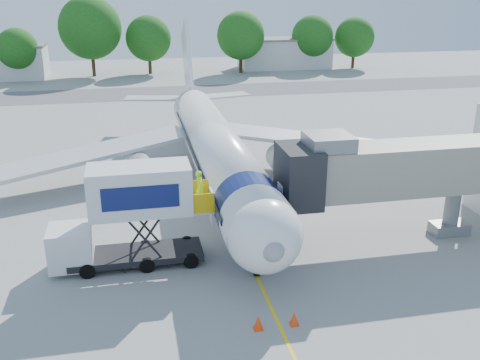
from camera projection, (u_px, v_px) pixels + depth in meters
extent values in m
plane|color=gray|center=(224.00, 206.00, 36.33)|extent=(160.00, 160.00, 0.00)
cube|color=yellow|center=(224.00, 205.00, 36.33)|extent=(0.15, 70.00, 0.01)
cube|color=#59595B|center=(173.00, 92.00, 75.00)|extent=(120.00, 10.00, 0.01)
cylinder|color=white|center=(217.00, 151.00, 38.07)|extent=(3.70, 28.00, 3.70)
sphere|color=white|center=(264.00, 235.00, 25.18)|extent=(3.70, 3.70, 3.70)
sphere|color=gray|center=(273.00, 250.00, 23.75)|extent=(1.10, 1.10, 1.10)
cone|color=white|center=(190.00, 103.00, 53.72)|extent=(3.70, 6.00, 3.70)
cube|color=white|center=(187.00, 59.00, 53.21)|extent=(0.35, 7.26, 8.29)
cube|color=silver|center=(320.00, 140.00, 43.23)|extent=(16.17, 9.32, 1.42)
cube|color=silver|center=(90.00, 153.00, 39.83)|extent=(16.17, 9.32, 1.42)
cylinder|color=#999BA0|center=(284.00, 162.00, 41.07)|extent=(2.10, 3.60, 2.10)
cylinder|color=#999BA0|center=(139.00, 172.00, 38.99)|extent=(2.10, 3.60, 2.10)
cube|color=black|center=(266.00, 229.00, 24.75)|extent=(2.60, 1.39, 0.81)
cylinder|color=#0B164F|center=(250.00, 211.00, 27.94)|extent=(3.73, 2.00, 3.73)
cylinder|color=silver|center=(256.00, 262.00, 27.33)|extent=(0.16, 0.16, 1.50)
cylinder|color=black|center=(256.00, 270.00, 27.48)|extent=(0.25, 0.64, 0.64)
cylinder|color=black|center=(244.00, 169.00, 42.19)|extent=(0.35, 0.90, 0.90)
cylinder|color=black|center=(178.00, 173.00, 41.21)|extent=(0.35, 0.90, 0.90)
cube|color=gray|center=(402.00, 168.00, 30.08)|extent=(13.60, 2.60, 2.80)
cube|color=black|center=(299.00, 175.00, 28.93)|extent=(2.00, 3.20, 3.20)
cube|color=slate|center=(329.00, 142.00, 28.62)|extent=(2.40, 2.40, 0.80)
cylinder|color=slate|center=(452.00, 211.00, 31.73)|extent=(0.90, 0.90, 3.00)
cube|color=slate|center=(449.00, 228.00, 32.13)|extent=(2.20, 1.20, 0.70)
cylinder|color=black|center=(435.00, 229.00, 31.96)|extent=(0.30, 0.70, 0.70)
cylinder|color=black|center=(462.00, 227.00, 32.30)|extent=(0.30, 0.70, 0.70)
cube|color=black|center=(137.00, 254.00, 28.57)|extent=(7.00, 2.30, 0.35)
cube|color=silver|center=(71.00, 247.00, 27.67)|extent=(2.20, 2.20, 2.10)
cube|color=black|center=(70.00, 239.00, 27.52)|extent=(1.90, 2.10, 0.70)
cube|color=silver|center=(140.00, 189.00, 27.38)|extent=(5.20, 2.40, 2.50)
cube|color=#0B164F|center=(140.00, 198.00, 26.26)|extent=(3.80, 0.04, 1.20)
cube|color=silver|center=(201.00, 206.00, 28.38)|extent=(1.10, 2.20, 0.10)
cube|color=gold|center=(204.00, 204.00, 27.23)|extent=(1.10, 0.06, 1.10)
cube|color=gold|center=(199.00, 189.00, 29.16)|extent=(1.10, 0.06, 1.10)
cylinder|color=black|center=(191.00, 261.00, 28.18)|extent=(0.80, 0.25, 0.80)
cylinder|color=black|center=(187.00, 243.00, 30.11)|extent=(0.80, 0.25, 0.80)
cylinder|color=black|center=(87.00, 271.00, 27.18)|extent=(0.80, 0.25, 0.80)
cylinder|color=black|center=(90.00, 252.00, 29.12)|extent=(0.80, 0.25, 0.80)
imported|color=#A5EB18|center=(200.00, 188.00, 28.03)|extent=(0.48, 0.72, 1.93)
cube|color=silver|center=(319.00, 343.00, 21.32)|extent=(3.40, 2.09, 1.28)
cube|color=#0B164F|center=(320.00, 334.00, 21.18)|extent=(2.03, 1.80, 0.32)
cylinder|color=black|center=(285.00, 341.00, 21.96)|extent=(0.67, 0.32, 0.64)
cylinder|color=black|center=(354.00, 359.00, 20.90)|extent=(0.67, 0.32, 0.64)
cylinder|color=black|center=(346.00, 339.00, 22.10)|extent=(0.67, 0.32, 0.64)
cone|color=#FB400D|center=(258.00, 322.00, 23.15)|extent=(0.43, 0.43, 0.69)
cube|color=#FB400D|center=(258.00, 328.00, 23.26)|extent=(0.39, 0.39, 0.04)
cone|color=#FB400D|center=(294.00, 318.00, 23.45)|extent=(0.41, 0.41, 0.65)
cube|color=#FB400D|center=(294.00, 324.00, 23.56)|extent=(0.37, 0.37, 0.04)
cube|color=silver|center=(284.00, 54.00, 96.71)|extent=(16.00, 7.00, 5.00)
cube|color=slate|center=(285.00, 39.00, 95.80)|extent=(16.40, 7.40, 0.30)
cylinder|color=#382314|center=(20.00, 71.00, 84.06)|extent=(0.56, 0.56, 2.85)
sphere|color=#175516|center=(17.00, 49.00, 82.87)|extent=(6.34, 6.34, 6.34)
cylinder|color=#382314|center=(93.00, 62.00, 87.78)|extent=(0.56, 0.56, 4.50)
sphere|color=#175516|center=(90.00, 28.00, 85.90)|extent=(10.00, 10.00, 10.00)
cylinder|color=#382314|center=(150.00, 64.00, 90.56)|extent=(0.56, 0.56, 3.39)
sphere|color=#175516|center=(148.00, 38.00, 89.15)|extent=(7.53, 7.53, 7.53)
cylinder|color=#382314|center=(241.00, 62.00, 91.38)|extent=(0.56, 0.56, 3.61)
sphere|color=#175516|center=(241.00, 36.00, 89.87)|extent=(8.02, 8.02, 8.02)
cylinder|color=#382314|center=(311.00, 59.00, 95.95)|extent=(0.56, 0.56, 3.30)
sphere|color=#175516|center=(312.00, 36.00, 94.57)|extent=(7.34, 7.34, 7.34)
cylinder|color=#382314|center=(353.00, 59.00, 97.01)|extent=(0.56, 0.56, 3.16)
sphere|color=#175516|center=(355.00, 37.00, 95.69)|extent=(7.02, 7.02, 7.02)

